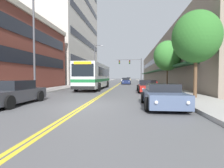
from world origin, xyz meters
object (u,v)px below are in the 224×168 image
car_champagne_parked_left_far (101,81)px  car_beige_moving_second (129,79)px  street_tree_right_near (196,37)px  street_lamp_left_near (38,34)px  car_white_moving_third (125,80)px  fire_hydrant (157,85)px  street_lamp_left_far (96,61)px  car_navy_moving_lead (126,81)px  street_tree_right_mid (167,56)px  city_bus (95,75)px  car_charcoal_parked_left_near (95,82)px  car_red_parked_right_mid (147,86)px  car_slate_blue_parked_right_foreground (162,96)px  car_dark_grey_parked_left_mid (13,93)px  traffic_signal_mast (132,65)px

car_champagne_parked_left_far → car_beige_moving_second: 29.86m
street_tree_right_near → street_lamp_left_near: bearing=175.6°
car_white_moving_third → street_lamp_left_near: (-5.76, -39.60, 4.53)m
car_champagne_parked_left_far → fire_hydrant: (10.26, -17.11, -0.00)m
car_beige_moving_second → street_lamp_left_far: 32.38m
car_white_moving_third → car_navy_moving_lead: bearing=-86.8°
car_champagne_parked_left_far → street_lamp_left_far: 4.99m
car_champagne_parked_left_far → street_tree_right_mid: 21.35m
street_tree_right_mid → fire_hydrant: bearing=156.0°
street_lamp_left_near → street_tree_right_mid: street_lamp_left_near is taller
city_bus → street_lamp_left_far: (-2.88, 15.05, 3.25)m
car_white_moving_third → street_lamp_left_far: (-5.90, -15.12, 4.46)m
car_white_moving_third → city_bus: bearing=-95.7°
car_charcoal_parked_left_near → car_red_parked_right_mid: 17.27m
city_bus → car_red_parked_right_mid: 7.90m
car_slate_blue_parked_right_foreground → car_white_moving_third: size_ratio=0.90×
car_navy_moving_lead → street_tree_right_near: 26.96m
car_champagne_parked_left_far → car_slate_blue_parked_right_foreground: size_ratio=1.06×
car_white_moving_third → car_champagne_parked_left_far: bearing=-111.6°
car_white_moving_third → street_lamp_left_near: size_ratio=0.57×
car_charcoal_parked_left_near → car_dark_grey_parked_left_mid: car_dark_grey_parked_left_mid is taller
car_navy_moving_lead → street_tree_right_near: (5.40, -26.15, 3.70)m
car_slate_blue_parked_right_foreground → street_tree_right_near: (2.78, 3.10, 3.76)m
car_red_parked_right_mid → car_charcoal_parked_left_near: bearing=120.0°
car_slate_blue_parked_right_foreground → street_tree_right_near: bearing=48.1°
car_charcoal_parked_left_near → car_beige_moving_second: (6.14, 35.66, 0.06)m
street_lamp_left_far → fire_hydrant: street_lamp_left_far is taller
car_charcoal_parked_left_near → car_slate_blue_parked_right_foreground: car_charcoal_parked_left_near is taller
traffic_signal_mast → car_slate_blue_parked_right_foreground: bearing=-87.9°
car_navy_moving_lead → car_charcoal_parked_left_near: bearing=-139.4°
car_champagne_parked_left_far → traffic_signal_mast: (7.30, 3.28, 3.84)m
city_bus → car_slate_blue_parked_right_foreground: (6.45, -13.45, -1.22)m
car_white_moving_third → fire_hydrant: 30.56m
car_charcoal_parked_left_near → car_slate_blue_parked_right_foreground: (8.54, -24.17, -0.01)m
car_red_parked_right_mid → street_lamp_left_near: 11.56m
car_charcoal_parked_left_near → car_dark_grey_parked_left_mid: bearing=-90.1°
car_slate_blue_parked_right_foreground → street_lamp_left_near: bearing=156.3°
car_white_moving_third → car_dark_grey_parked_left_mid: bearing=-96.7°
car_slate_blue_parked_right_foreground → car_red_parked_right_mid: 9.21m
car_dark_grey_parked_left_mid → fire_hydrant: 17.02m
street_lamp_left_far → car_red_parked_right_mid: bearing=-64.0°
city_bus → car_beige_moving_second: city_bus is taller
car_champagne_parked_left_far → car_white_moving_third: size_ratio=0.95×
car_champagne_parked_left_far → fire_hydrant: bearing=-59.1°
car_dark_grey_parked_left_mid → car_slate_blue_parked_right_foreground: bearing=0.6°
car_red_parked_right_mid → street_tree_right_mid: size_ratio=0.80×
car_navy_moving_lead → car_dark_grey_parked_left_mid: bearing=-101.5°
car_beige_moving_second → street_tree_right_mid: (5.29, -46.86, 3.60)m
traffic_signal_mast → street_lamp_left_far: 9.71m
car_red_parked_right_mid → car_dark_grey_parked_left_mid: bearing=-133.0°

